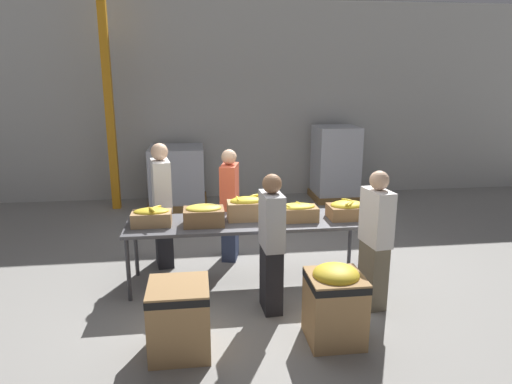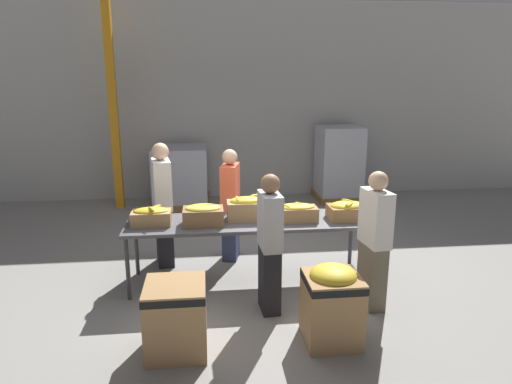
{
  "view_description": "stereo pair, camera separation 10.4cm",
  "coord_description": "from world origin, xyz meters",
  "px_view_note": "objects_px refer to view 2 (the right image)",
  "views": [
    {
      "loc": [
        -0.6,
        -5.29,
        2.52
      ],
      "look_at": [
        0.12,
        0.25,
        1.09
      ],
      "focal_mm": 32.0,
      "sensor_mm": 36.0,
      "label": 1
    },
    {
      "loc": [
        -0.49,
        -5.31,
        2.52
      ],
      "look_at": [
        0.12,
        0.25,
        1.09
      ],
      "focal_mm": 32.0,
      "sensor_mm": 36.0,
      "label": 2
    }
  ],
  "objects_px": {
    "pallet_stack_0": "(339,164)",
    "volunteer_3": "(270,245)",
    "donation_bin_0": "(176,315)",
    "support_pillar": "(113,105)",
    "banana_box_1": "(203,214)",
    "banana_box_4": "(347,210)",
    "volunteer_0": "(163,205)",
    "pallet_stack_1": "(181,177)",
    "donation_bin_1": "(332,302)",
    "banana_box_2": "(246,208)",
    "volunteer_2": "(230,205)",
    "banana_box_0": "(151,216)",
    "volunteer_1": "(374,241)",
    "sorting_table": "(249,224)",
    "banana_box_3": "(297,212)"
  },
  "relations": [
    {
      "from": "banana_box_1",
      "to": "banana_box_3",
      "type": "bearing_deg",
      "value": 1.52
    },
    {
      "from": "banana_box_2",
      "to": "support_pillar",
      "type": "height_order",
      "value": "support_pillar"
    },
    {
      "from": "volunteer_3",
      "to": "volunteer_0",
      "type": "bearing_deg",
      "value": 37.56
    },
    {
      "from": "banana_box_4",
      "to": "donation_bin_1",
      "type": "xyz_separation_m",
      "value": [
        -0.55,
        -1.37,
        -0.5
      ]
    },
    {
      "from": "pallet_stack_0",
      "to": "volunteer_3",
      "type": "bearing_deg",
      "value": -114.82
    },
    {
      "from": "pallet_stack_0",
      "to": "donation_bin_0",
      "type": "bearing_deg",
      "value": -120.57
    },
    {
      "from": "volunteer_0",
      "to": "volunteer_1",
      "type": "distance_m",
      "value": 2.81
    },
    {
      "from": "sorting_table",
      "to": "volunteer_2",
      "type": "relative_size",
      "value": 1.9
    },
    {
      "from": "banana_box_4",
      "to": "donation_bin_0",
      "type": "xyz_separation_m",
      "value": [
        -2.04,
        -1.37,
        -0.55
      ]
    },
    {
      "from": "sorting_table",
      "to": "donation_bin_0",
      "type": "bearing_deg",
      "value": -119.66
    },
    {
      "from": "volunteer_2",
      "to": "donation_bin_1",
      "type": "xyz_separation_m",
      "value": [
        0.85,
        -2.21,
        -0.36
      ]
    },
    {
      "from": "volunteer_1",
      "to": "donation_bin_0",
      "type": "height_order",
      "value": "volunteer_1"
    },
    {
      "from": "donation_bin_1",
      "to": "donation_bin_0",
      "type": "bearing_deg",
      "value": 180.0
    },
    {
      "from": "banana_box_2",
      "to": "banana_box_3",
      "type": "relative_size",
      "value": 0.94
    },
    {
      "from": "sorting_table",
      "to": "banana_box_4",
      "type": "height_order",
      "value": "banana_box_4"
    },
    {
      "from": "banana_box_1",
      "to": "banana_box_4",
      "type": "distance_m",
      "value": 1.77
    },
    {
      "from": "volunteer_3",
      "to": "donation_bin_1",
      "type": "relative_size",
      "value": 1.97
    },
    {
      "from": "donation_bin_1",
      "to": "pallet_stack_1",
      "type": "height_order",
      "value": "pallet_stack_1"
    },
    {
      "from": "banana_box_4",
      "to": "volunteer_3",
      "type": "distance_m",
      "value": 1.28
    },
    {
      "from": "donation_bin_1",
      "to": "support_pillar",
      "type": "bearing_deg",
      "value": 119.73
    },
    {
      "from": "volunteer_1",
      "to": "support_pillar",
      "type": "bearing_deg",
      "value": 31.37
    },
    {
      "from": "banana_box_0",
      "to": "banana_box_4",
      "type": "bearing_deg",
      "value": -0.65
    },
    {
      "from": "sorting_table",
      "to": "banana_box_4",
      "type": "relative_size",
      "value": 6.42
    },
    {
      "from": "volunteer_3",
      "to": "support_pillar",
      "type": "relative_size",
      "value": 0.38
    },
    {
      "from": "pallet_stack_0",
      "to": "donation_bin_1",
      "type": "bearing_deg",
      "value": -106.85
    },
    {
      "from": "donation_bin_0",
      "to": "volunteer_3",
      "type": "bearing_deg",
      "value": 34.75
    },
    {
      "from": "donation_bin_1",
      "to": "volunteer_2",
      "type": "bearing_deg",
      "value": 111.02
    },
    {
      "from": "volunteer_0",
      "to": "banana_box_3",
      "type": "bearing_deg",
      "value": 56.61
    },
    {
      "from": "volunteer_0",
      "to": "volunteer_1",
      "type": "bearing_deg",
      "value": 48.85
    },
    {
      "from": "donation_bin_0",
      "to": "support_pillar",
      "type": "bearing_deg",
      "value": 105.45
    },
    {
      "from": "banana_box_1",
      "to": "banana_box_2",
      "type": "xyz_separation_m",
      "value": [
        0.53,
        0.15,
        0.02
      ]
    },
    {
      "from": "sorting_table",
      "to": "donation_bin_1",
      "type": "distance_m",
      "value": 1.61
    },
    {
      "from": "banana_box_1",
      "to": "volunteer_3",
      "type": "xyz_separation_m",
      "value": [
        0.71,
        -0.66,
        -0.16
      ]
    },
    {
      "from": "banana_box_3",
      "to": "pallet_stack_0",
      "type": "xyz_separation_m",
      "value": [
        1.65,
        3.79,
        -0.16
      ]
    },
    {
      "from": "donation_bin_0",
      "to": "support_pillar",
      "type": "distance_m",
      "value": 5.47
    },
    {
      "from": "sorting_table",
      "to": "volunteer_3",
      "type": "height_order",
      "value": "volunteer_3"
    },
    {
      "from": "banana_box_2",
      "to": "volunteer_3",
      "type": "bearing_deg",
      "value": -77.49
    },
    {
      "from": "banana_box_0",
      "to": "volunteer_1",
      "type": "height_order",
      "value": "volunteer_1"
    },
    {
      "from": "volunteer_2",
      "to": "support_pillar",
      "type": "bearing_deg",
      "value": -131.37
    },
    {
      "from": "banana_box_0",
      "to": "banana_box_2",
      "type": "bearing_deg",
      "value": 4.36
    },
    {
      "from": "pallet_stack_1",
      "to": "support_pillar",
      "type": "bearing_deg",
      "value": -179.05
    },
    {
      "from": "volunteer_2",
      "to": "support_pillar",
      "type": "xyz_separation_m",
      "value": [
        -2.03,
        2.82,
        1.22
      ]
    },
    {
      "from": "donation_bin_1",
      "to": "pallet_stack_0",
      "type": "relative_size",
      "value": 0.51
    },
    {
      "from": "banana_box_4",
      "to": "donation_bin_1",
      "type": "distance_m",
      "value": 1.56
    },
    {
      "from": "banana_box_4",
      "to": "volunteer_3",
      "type": "bearing_deg",
      "value": -146.69
    },
    {
      "from": "banana_box_1",
      "to": "donation_bin_1",
      "type": "distance_m",
      "value": 1.88
    },
    {
      "from": "banana_box_3",
      "to": "volunteer_1",
      "type": "xyz_separation_m",
      "value": [
        0.72,
        -0.73,
        -0.14
      ]
    },
    {
      "from": "pallet_stack_0",
      "to": "pallet_stack_1",
      "type": "xyz_separation_m",
      "value": [
        -3.24,
        -0.1,
        -0.17
      ]
    },
    {
      "from": "banana_box_0",
      "to": "banana_box_4",
      "type": "height_order",
      "value": "banana_box_4"
    },
    {
      "from": "banana_box_4",
      "to": "volunteer_2",
      "type": "relative_size",
      "value": 0.3
    }
  ]
}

